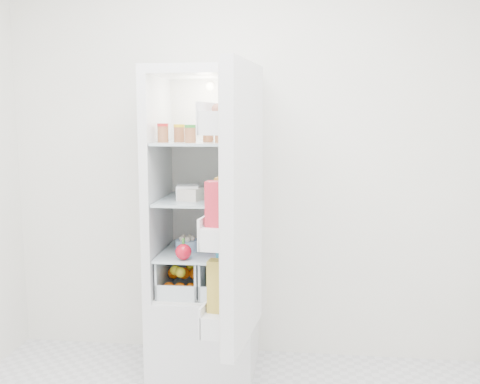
# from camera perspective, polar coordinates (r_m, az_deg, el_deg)

# --- Properties ---
(room_walls) EXTENTS (3.02, 3.02, 2.61)m
(room_walls) POSITION_cam_1_polar(r_m,az_deg,el_deg) (1.86, -4.59, 9.97)
(room_walls) COLOR white
(room_walls) RESTS_ON ground
(refrigerator) EXTENTS (0.60, 0.60, 1.80)m
(refrigerator) POSITION_cam_1_polar(r_m,az_deg,el_deg) (3.24, -3.60, -7.38)
(refrigerator) COLOR silver
(refrigerator) RESTS_ON ground
(shelf_low) EXTENTS (0.49, 0.53, 0.01)m
(shelf_low) POSITION_cam_1_polar(r_m,az_deg,el_deg) (3.17, -3.82, -6.37)
(shelf_low) COLOR #AFC4CD
(shelf_low) RESTS_ON refrigerator
(shelf_mid) EXTENTS (0.49, 0.53, 0.02)m
(shelf_mid) POSITION_cam_1_polar(r_m,az_deg,el_deg) (3.10, -3.87, -0.82)
(shelf_mid) COLOR #AFC4CD
(shelf_mid) RESTS_ON refrigerator
(shelf_top) EXTENTS (0.49, 0.53, 0.02)m
(shelf_top) POSITION_cam_1_polar(r_m,az_deg,el_deg) (3.07, -3.93, 5.28)
(shelf_top) COLOR #AFC4CD
(shelf_top) RESTS_ON refrigerator
(crisper_left) EXTENTS (0.23, 0.46, 0.22)m
(crisper_left) POSITION_cam_1_polar(r_m,az_deg,el_deg) (3.22, -5.96, -8.53)
(crisper_left) COLOR silver
(crisper_left) RESTS_ON refrigerator
(crisper_right) EXTENTS (0.23, 0.46, 0.22)m
(crisper_right) POSITION_cam_1_polar(r_m,az_deg,el_deg) (3.18, -1.60, -8.72)
(crisper_right) COLOR silver
(crisper_right) RESTS_ON refrigerator
(condiment_jars) EXTENTS (0.46, 0.32, 0.08)m
(condiment_jars) POSITION_cam_1_polar(r_m,az_deg,el_deg) (2.99, -4.66, 6.16)
(condiment_jars) COLOR #B21919
(condiment_jars) RESTS_ON shelf_top
(squeeze_bottle) EXTENTS (0.06, 0.06, 0.17)m
(squeeze_bottle) POSITION_cam_1_polar(r_m,az_deg,el_deg) (3.20, 0.41, 7.03)
(squeeze_bottle) COLOR white
(squeeze_bottle) RESTS_ON shelf_top
(tub_white) EXTENTS (0.15, 0.15, 0.08)m
(tub_white) POSITION_cam_1_polar(r_m,az_deg,el_deg) (3.07, -5.60, -0.02)
(tub_white) COLOR white
(tub_white) RESTS_ON shelf_mid
(tub_cream) EXTENTS (0.14, 0.14, 0.07)m
(tub_cream) POSITION_cam_1_polar(r_m,az_deg,el_deg) (3.04, -5.24, -0.24)
(tub_cream) COLOR beige
(tub_cream) RESTS_ON shelf_mid
(tin_red) EXTENTS (0.09, 0.09, 0.06)m
(tin_red) POSITION_cam_1_polar(r_m,az_deg,el_deg) (2.90, -1.53, -0.70)
(tin_red) COLOR red
(tin_red) RESTS_ON shelf_mid
(foil_tray) EXTENTS (0.18, 0.16, 0.04)m
(foil_tray) POSITION_cam_1_polar(r_m,az_deg,el_deg) (3.26, -3.83, 0.06)
(foil_tray) COLOR silver
(foil_tray) RESTS_ON shelf_mid
(tub_green) EXTENTS (0.13, 0.16, 0.09)m
(tub_green) POSITION_cam_1_polar(r_m,az_deg,el_deg) (3.16, -1.98, 0.29)
(tub_green) COLOR #42914C
(tub_green) RESTS_ON shelf_mid
(red_cabbage) EXTENTS (0.17, 0.17, 0.17)m
(red_cabbage) POSITION_cam_1_polar(r_m,az_deg,el_deg) (3.13, -2.82, -4.82)
(red_cabbage) COLOR #5A1F5C
(red_cabbage) RESTS_ON shelf_low
(bell_pepper) EXTENTS (0.09, 0.09, 0.09)m
(bell_pepper) POSITION_cam_1_polar(r_m,az_deg,el_deg) (2.96, -6.05, -6.36)
(bell_pepper) COLOR red
(bell_pepper) RESTS_ON shelf_low
(mushroom_bowl) EXTENTS (0.17, 0.17, 0.06)m
(mushroom_bowl) POSITION_cam_1_polar(r_m,az_deg,el_deg) (3.16, -5.66, -5.69)
(mushroom_bowl) COLOR #93B7DC
(mushroom_bowl) RESTS_ON shelf_low
(salad_bag) EXTENTS (0.11, 0.11, 0.11)m
(salad_bag) POSITION_cam_1_polar(r_m,az_deg,el_deg) (3.01, -1.17, -5.89)
(salad_bag) COLOR beige
(salad_bag) RESTS_ON shelf_low
(citrus_pile) EXTENTS (0.20, 0.24, 0.16)m
(citrus_pile) POSITION_cam_1_polar(r_m,az_deg,el_deg) (3.18, -6.19, -9.11)
(citrus_pile) COLOR orange
(citrus_pile) RESTS_ON refrigerator
(veg_pile) EXTENTS (0.16, 0.30, 0.10)m
(veg_pile) POSITION_cam_1_polar(r_m,az_deg,el_deg) (3.19, -1.51, -9.54)
(veg_pile) COLOR #1A4D19
(veg_pile) RESTS_ON refrigerator
(fridge_door) EXTENTS (0.24, 0.60, 1.30)m
(fridge_door) POSITION_cam_1_polar(r_m,az_deg,el_deg) (2.50, -0.29, -1.96)
(fridge_door) COLOR silver
(fridge_door) RESTS_ON refrigerator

